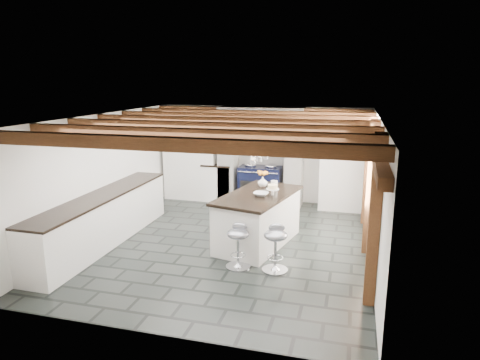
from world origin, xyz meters
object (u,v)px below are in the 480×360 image
(bar_stool_near, at_px, (275,243))
(bar_stool_far, at_px, (238,241))
(range_cooker, at_px, (260,184))
(kitchen_island, at_px, (258,218))

(bar_stool_near, height_order, bar_stool_far, bar_stool_near)
(range_cooker, height_order, bar_stool_far, range_cooker)
(bar_stool_near, xyz_separation_m, bar_stool_far, (-0.59, -0.03, -0.02))
(kitchen_island, height_order, bar_stool_far, kitchen_island)
(kitchen_island, distance_m, bar_stool_far, 1.07)
(bar_stool_near, bearing_deg, bar_stool_far, 169.17)
(kitchen_island, bearing_deg, bar_stool_near, -51.05)
(range_cooker, xyz_separation_m, kitchen_island, (0.52, -2.58, 0.02))
(bar_stool_near, distance_m, bar_stool_far, 0.59)
(bar_stool_far, bearing_deg, bar_stool_near, 5.12)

